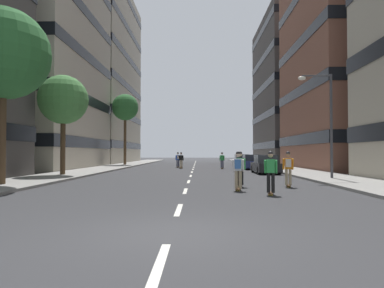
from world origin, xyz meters
name	(u,v)px	position (x,y,z in m)	size (l,w,h in m)	color
ground_plane	(193,169)	(0.00, 28.26, 0.00)	(169.57, 169.57, 0.00)	#333335
sidewalk_left	(113,167)	(-9.28, 31.79, 0.07)	(3.99, 77.72, 0.14)	gray
sidewalk_right	(275,167)	(9.28, 31.79, 0.07)	(3.99, 77.72, 0.14)	gray
lane_markings	(193,168)	(0.00, 30.50, 0.00)	(0.16, 67.20, 0.01)	silver
building_left_mid	(27,41)	(-18.16, 29.32, 13.92)	(13.87, 17.89, 27.66)	#BCB29E
building_left_far	(89,76)	(-18.16, 50.52, 14.81)	(13.87, 23.39, 29.43)	#B2A893
building_right_mid	(363,24)	(18.16, 29.32, 15.47)	(13.87, 17.15, 30.75)	brown
building_right_far	(303,91)	(18.16, 50.52, 12.15)	(13.87, 19.72, 24.11)	#4C4744
parked_car_near	(242,161)	(6.09, 36.63, 0.70)	(1.82, 4.40, 1.52)	navy
parked_car_mid	(251,162)	(6.09, 28.47, 0.70)	(1.82, 4.40, 1.52)	navy
parked_car_far	(265,165)	(6.09, 20.98, 0.70)	(1.82, 4.40, 1.52)	black
street_tree_near	(3,54)	(-9.28, 9.70, 6.71)	(4.62, 4.62, 8.90)	#4C3823
street_tree_mid	(63,100)	(-9.28, 17.39, 5.54)	(3.57, 3.57, 7.23)	#4C3823
street_tree_far	(125,108)	(-9.28, 38.34, 7.74)	(3.53, 3.53, 9.44)	#4C3823
streetlamp_right	(325,114)	(8.52, 14.20, 4.14)	(2.13, 0.30, 6.50)	#3F3F44
skater_0	(181,159)	(-1.33, 30.11, 0.98)	(0.56, 0.92, 1.78)	brown
skater_1	(178,159)	(-1.83, 32.45, 1.02)	(0.57, 0.92, 1.78)	brown
skater_2	(222,159)	(3.10, 29.52, 0.98)	(0.54, 0.91, 1.78)	brown
skater_3	(240,167)	(2.68, 9.94, 0.98)	(0.56, 0.92, 1.78)	brown
skater_4	(288,167)	(5.06, 9.86, 1.02)	(0.56, 0.92, 1.78)	brown
skater_5	(238,168)	(2.38, 8.18, 1.02)	(0.56, 0.92, 1.78)	brown
skater_6	(271,171)	(3.52, 6.66, 0.98)	(0.57, 0.92, 1.78)	brown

